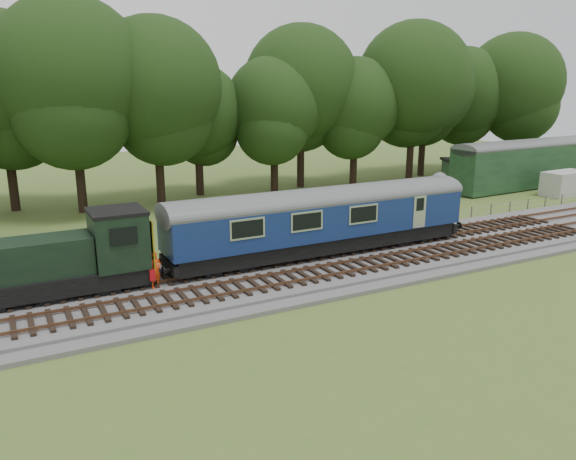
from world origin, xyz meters
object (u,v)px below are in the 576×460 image
dmu_railcar (322,215)px  shunter_loco (58,261)px  worker (155,270)px  caravan (565,183)px  parked_coach (527,161)px

dmu_railcar → shunter_loco: 13.94m
worker → caravan: 39.69m
caravan → worker: bearing=-172.8°
shunter_loco → parked_coach: parked_coach is taller
worker → parked_coach: parked_coach is taller
caravan → dmu_railcar: bearing=-171.3°
dmu_railcar → parked_coach: bearing=19.8°
worker → parked_coach: 40.80m
shunter_loco → worker: shunter_loco is taller
worker → parked_coach: size_ratio=0.10×
parked_coach → dmu_railcar: bearing=-163.0°
caravan → parked_coach: bearing=85.7°
shunter_loco → caravan: bearing=8.2°
shunter_loco → parked_coach: size_ratio=0.50×
worker → dmu_railcar: bearing=-18.9°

